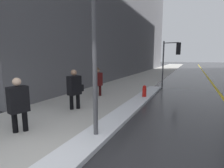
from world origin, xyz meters
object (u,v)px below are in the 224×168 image
Objects in this scene: traffic_light_near at (173,53)px; pedestrian_in_fedora at (98,80)px; lamp_post at (94,21)px; fire_hydrant at (144,92)px; pedestrian_with_shoulder_bag at (75,88)px; pedestrian_nearside at (18,102)px.

traffic_light_near is 2.11× the size of pedestrian_in_fedora.
lamp_post is 7.01× the size of fire_hydrant.
lamp_post is 10.61m from traffic_light_near.
pedestrian_with_shoulder_bag reaches higher than fire_hydrant.
lamp_post is 3.17× the size of pedestrian_nearside.
fire_hydrant is (2.19, 5.37, -0.51)m from pedestrian_nearside.
traffic_light_near reaches higher than fire_hydrant.
pedestrian_nearside is 2.21× the size of fire_hydrant.
pedestrian_with_shoulder_bag is at bearing -102.53° from traffic_light_near.
pedestrian_with_shoulder_bag is 1.02× the size of pedestrian_in_fedora.
pedestrian_nearside is 4.98m from pedestrian_in_fedora.
lamp_post is 3.10× the size of pedestrian_in_fedora.
pedestrian_nearside is at bearing -165.61° from lamp_post.
lamp_post reaches higher than pedestrian_with_shoulder_bag.
traffic_light_near reaches higher than pedestrian_nearside.
pedestrian_with_shoulder_bag is at bearing -125.99° from fire_hydrant.
traffic_light_near is at bearing 85.84° from lamp_post.
lamp_post reaches higher than pedestrian_nearside.
pedestrian_nearside is at bearing -112.19° from fire_hydrant.
fire_hydrant is (0.06, 4.82, -2.59)m from lamp_post.
lamp_post reaches higher than traffic_light_near.
lamp_post is 3.47m from pedestrian_with_shoulder_bag.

